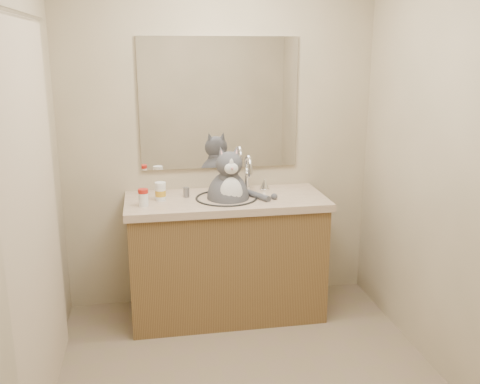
# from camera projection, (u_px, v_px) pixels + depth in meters

# --- Properties ---
(room) EXTENTS (2.22, 2.52, 2.42)m
(room) POSITION_uv_depth(u_px,v_px,m) (256.00, 181.00, 2.58)
(room) COLOR #806D59
(room) RESTS_ON ground
(vanity) EXTENTS (1.34, 0.59, 1.12)m
(vanity) POSITION_uv_depth(u_px,v_px,m) (226.00, 254.00, 3.69)
(vanity) COLOR brown
(vanity) RESTS_ON ground
(mirror) EXTENTS (1.10, 0.02, 0.90)m
(mirror) POSITION_uv_depth(u_px,v_px,m) (219.00, 104.00, 3.69)
(mirror) COLOR white
(mirror) RESTS_ON room
(shower_curtain) EXTENTS (0.02, 1.30, 1.93)m
(shower_curtain) POSITION_uv_depth(u_px,v_px,m) (35.00, 219.00, 2.54)
(shower_curtain) COLOR beige
(shower_curtain) RESTS_ON ground
(cat) EXTENTS (0.41, 0.33, 0.57)m
(cat) POSITION_uv_depth(u_px,v_px,m) (229.00, 195.00, 3.56)
(cat) COLOR #47484C
(cat) RESTS_ON vanity
(pill_bottle_redcap) EXTENTS (0.07, 0.07, 0.11)m
(pill_bottle_redcap) POSITION_uv_depth(u_px,v_px,m) (143.00, 198.00, 3.38)
(pill_bottle_redcap) COLOR white
(pill_bottle_redcap) RESTS_ON vanity
(pill_bottle_orange) EXTENTS (0.09, 0.09, 0.12)m
(pill_bottle_orange) POSITION_uv_depth(u_px,v_px,m) (160.00, 192.00, 3.51)
(pill_bottle_orange) COLOR white
(pill_bottle_orange) RESTS_ON vanity
(grey_canister) EXTENTS (0.04, 0.04, 0.07)m
(grey_canister) POSITION_uv_depth(u_px,v_px,m) (186.00, 192.00, 3.59)
(grey_canister) COLOR slate
(grey_canister) RESTS_ON vanity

